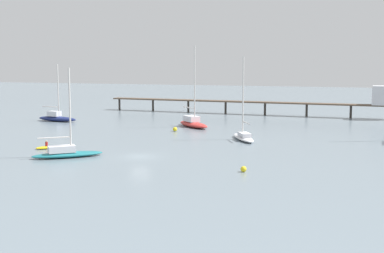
{
  "coord_description": "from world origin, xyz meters",
  "views": [
    {
      "loc": [
        27.24,
        -58.61,
        11.77
      ],
      "look_at": [
        0.0,
        19.93,
        1.5
      ],
      "focal_mm": 48.53,
      "sensor_mm": 36.0,
      "label": 1
    }
  ],
  "objects": [
    {
      "name": "mooring_buoy_inner",
      "position": [
        -4.51,
        23.98,
        0.38
      ],
      "size": [
        0.76,
        0.76,
        0.76
      ],
      "primitive_type": "sphere",
      "color": "yellow",
      "rests_on": "ground_plane"
    },
    {
      "name": "sailboat_teal",
      "position": [
        -8.55,
        -3.44,
        0.68
      ],
      "size": [
        8.23,
        7.61,
        11.14
      ],
      "color": "#1E727A",
      "rests_on": "ground_plane"
    },
    {
      "name": "sailboat_navy",
      "position": [
        -32.56,
        30.55,
        0.8
      ],
      "size": [
        9.41,
        3.36,
        11.47
      ],
      "color": "navy",
      "rests_on": "ground_plane"
    },
    {
      "name": "pier",
      "position": [
        15.51,
        56.42,
        3.92
      ],
      "size": [
        67.08,
        5.49,
        6.97
      ],
      "color": "brown",
      "rests_on": "ground_plane"
    },
    {
      "name": "mooring_buoy_outer",
      "position": [
        14.47,
        -4.75,
        0.33
      ],
      "size": [
        0.66,
        0.66,
        0.66
      ],
      "primitive_type": "sphere",
      "color": "yellow",
      "rests_on": "ground_plane"
    },
    {
      "name": "dinghy_yellow",
      "position": [
        -14.76,
        1.36,
        0.2
      ],
      "size": [
        2.89,
        3.35,
        1.14
      ],
      "color": "yellow",
      "rests_on": "ground_plane"
    },
    {
      "name": "ground_plane",
      "position": [
        0.0,
        0.0,
        0.0
      ],
      "size": [
        400.0,
        400.0,
        0.0
      ],
      "primitive_type": "plane",
      "color": "slate"
    },
    {
      "name": "sailboat_red",
      "position": [
        -3.62,
        30.91,
        0.86
      ],
      "size": [
        8.86,
        8.73,
        14.76
      ],
      "color": "red",
      "rests_on": "ground_plane"
    },
    {
      "name": "sailboat_white",
      "position": [
        8.97,
        18.13,
        0.7
      ],
      "size": [
        6.07,
        8.78,
        12.63
      ],
      "color": "white",
      "rests_on": "ground_plane"
    }
  ]
}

